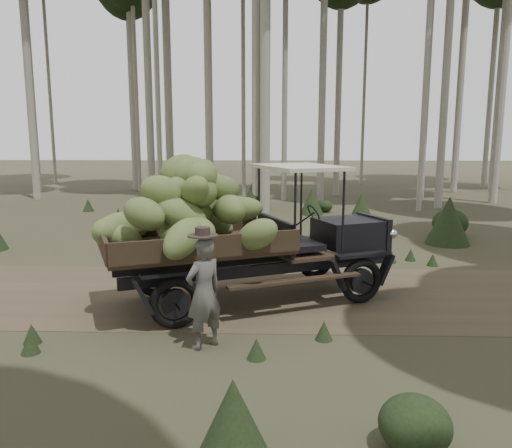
# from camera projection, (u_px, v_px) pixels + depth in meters

# --- Properties ---
(ground) EXTENTS (120.00, 120.00, 0.00)m
(ground) POSITION_uv_depth(u_px,v_px,m) (168.00, 294.00, 9.79)
(ground) COLOR #473D2B
(ground) RESTS_ON ground
(dirt_track) EXTENTS (70.00, 4.00, 0.01)m
(dirt_track) POSITION_uv_depth(u_px,v_px,m) (168.00, 294.00, 9.79)
(dirt_track) COLOR brown
(dirt_track) RESTS_ON ground
(banana_truck) EXTENTS (5.69, 3.89, 2.84)m
(banana_truck) POSITION_uv_depth(u_px,v_px,m) (215.00, 218.00, 8.82)
(banana_truck) COLOR black
(banana_truck) RESTS_ON ground
(farmer) EXTENTS (0.70, 0.70, 1.78)m
(farmer) POSITION_uv_depth(u_px,v_px,m) (204.00, 292.00, 7.15)
(farmer) COLOR #4F4D48
(farmer) RESTS_ON ground
(undergrowth) EXTENTS (22.40, 21.54, 1.40)m
(undergrowth) POSITION_uv_depth(u_px,v_px,m) (173.00, 247.00, 11.45)
(undergrowth) COLOR #233319
(undergrowth) RESTS_ON ground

